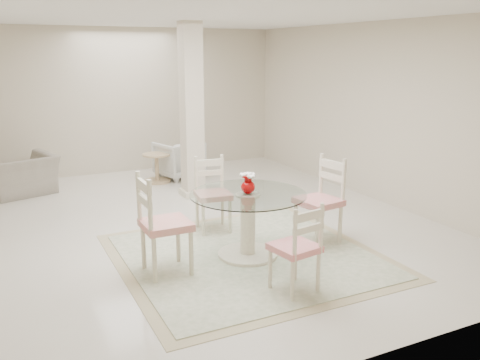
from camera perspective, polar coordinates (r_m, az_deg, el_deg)
name	(u,v)px	position (r m, az deg, el deg)	size (l,w,h in m)	color
ground	(193,223)	(6.91, -5.27, -4.87)	(7.00, 7.00, 0.00)	silver
room_shell	(190,84)	(6.55, -5.64, 10.67)	(6.02, 7.02, 2.71)	beige
column	(192,112)	(7.98, -5.46, 7.65)	(0.30, 0.30, 2.70)	beige
area_rug	(248,256)	(5.81, 0.87, -8.52)	(2.83, 2.83, 0.02)	tan
dining_table	(248,225)	(5.67, 0.89, -5.08)	(1.28, 1.28, 0.74)	#EFEAC4
red_vase	(248,183)	(5.53, 0.92, -0.36)	(0.18, 0.17, 0.24)	#A70506
dining_chair_east	(323,194)	(6.14, 9.34, -1.53)	(0.53, 0.53, 1.15)	beige
dining_chair_north	(212,188)	(6.50, -3.21, -0.93)	(0.48, 0.48, 1.06)	beige
dining_chair_west	(158,217)	(5.22, -9.15, -4.16)	(0.48, 0.48, 1.18)	beige
dining_chair_south	(299,242)	(4.81, 6.69, -6.94)	(0.46, 0.46, 0.99)	beige
recliner_taupe	(21,175)	(8.91, -23.34, 0.52)	(0.99, 0.86, 0.64)	gray
armchair_white	(179,159)	(9.39, -6.87, 2.34)	(0.72, 0.74, 0.67)	silver
side_table	(157,169)	(9.11, -9.31, 1.23)	(0.49, 0.49, 0.51)	tan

